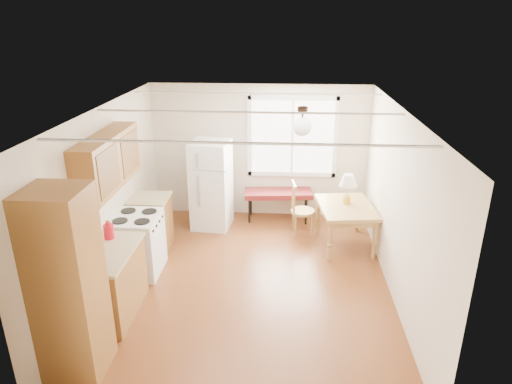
# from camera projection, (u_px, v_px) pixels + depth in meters

# --- Properties ---
(room_shell) EXTENTS (4.60, 5.60, 2.62)m
(room_shell) POSITION_uv_depth(u_px,v_px,m) (249.00, 203.00, 6.20)
(room_shell) COLOR #502510
(room_shell) RESTS_ON ground
(kitchen_run) EXTENTS (0.65, 3.40, 2.20)m
(kitchen_run) POSITION_uv_depth(u_px,v_px,m) (112.00, 247.00, 5.86)
(kitchen_run) COLOR brown
(kitchen_run) RESTS_ON ground
(window_unit) EXTENTS (1.64, 0.05, 1.51)m
(window_unit) POSITION_uv_depth(u_px,v_px,m) (292.00, 137.00, 8.35)
(window_unit) COLOR white
(window_unit) RESTS_ON room_shell
(pendant_light) EXTENTS (0.26, 0.26, 0.40)m
(pendant_light) POSITION_uv_depth(u_px,v_px,m) (302.00, 125.00, 6.17)
(pendant_light) COLOR black
(pendant_light) RESTS_ON room_shell
(refrigerator) EXTENTS (0.73, 0.73, 1.60)m
(refrigerator) POSITION_uv_depth(u_px,v_px,m) (211.00, 185.00, 8.16)
(refrigerator) COLOR white
(refrigerator) RESTS_ON ground
(bench) EXTENTS (1.29, 0.58, 0.58)m
(bench) POSITION_uv_depth(u_px,v_px,m) (278.00, 194.00, 8.50)
(bench) COLOR #561415
(bench) RESTS_ON ground
(dining_table) EXTENTS (1.00, 1.24, 0.71)m
(dining_table) POSITION_uv_depth(u_px,v_px,m) (346.00, 211.00, 7.52)
(dining_table) COLOR olive
(dining_table) RESTS_ON ground
(chair) EXTENTS (0.43, 0.42, 0.94)m
(chair) POSITION_uv_depth(u_px,v_px,m) (298.00, 206.00, 7.93)
(chair) COLOR olive
(chair) RESTS_ON ground
(table_lamp) EXTENTS (0.29, 0.29, 0.50)m
(table_lamp) POSITION_uv_depth(u_px,v_px,m) (348.00, 182.00, 7.45)
(table_lamp) COLOR gold
(table_lamp) RESTS_ON dining_table
(coffee_maker) EXTENTS (0.19, 0.25, 0.37)m
(coffee_maker) POSITION_uv_depth(u_px,v_px,m) (89.00, 259.00, 5.19)
(coffee_maker) COLOR black
(coffee_maker) RESTS_ON kitchen_run
(kettle) EXTENTS (0.13, 0.13, 0.26)m
(kettle) POSITION_uv_depth(u_px,v_px,m) (109.00, 231.00, 5.94)
(kettle) COLOR red
(kettle) RESTS_ON kitchen_run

